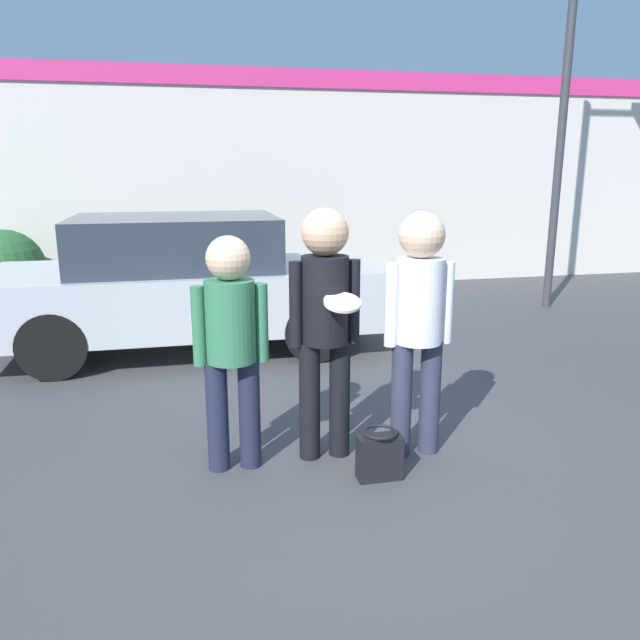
% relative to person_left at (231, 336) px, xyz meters
% --- Properties ---
extents(ground_plane, '(56.00, 56.00, 0.00)m').
position_rel_person_left_xyz_m(ground_plane, '(0.79, -0.08, -0.96)').
color(ground_plane, '#3F3F42').
extents(storefront_building, '(24.00, 0.22, 3.59)m').
position_rel_person_left_xyz_m(storefront_building, '(0.79, 6.62, 0.87)').
color(storefront_building, silver).
rests_on(storefront_building, ground).
extents(person_left, '(0.50, 0.33, 1.62)m').
position_rel_person_left_xyz_m(person_left, '(0.00, 0.00, 0.00)').
color(person_left, '#1E2338').
rests_on(person_left, ground).
extents(person_middle_with_frisbee, '(0.50, 0.52, 1.79)m').
position_rel_person_left_xyz_m(person_middle_with_frisbee, '(0.65, 0.03, 0.12)').
color(person_middle_with_frisbee, black).
rests_on(person_middle_with_frisbee, ground).
extents(person_right, '(0.50, 0.33, 1.76)m').
position_rel_person_left_xyz_m(person_right, '(1.31, -0.06, 0.10)').
color(person_right, '#2D3347').
rests_on(person_right, ground).
extents(parked_car_near, '(4.25, 1.83, 1.52)m').
position_rel_person_left_xyz_m(parked_car_near, '(-0.28, 3.08, -0.19)').
color(parked_car_near, '#B7BABF').
rests_on(parked_car_near, ground).
extents(street_lamp, '(1.48, 0.35, 5.77)m').
position_rel_person_left_xyz_m(street_lamp, '(5.31, 4.16, 2.61)').
color(street_lamp, '#38383D').
rests_on(street_lamp, ground).
extents(shrub, '(1.16, 1.16, 1.16)m').
position_rel_person_left_xyz_m(shrub, '(-2.84, 5.86, -0.38)').
color(shrub, '#285B2D').
rests_on(shrub, ground).
extents(handbag, '(0.30, 0.23, 0.35)m').
position_rel_person_left_xyz_m(handbag, '(0.93, -0.38, -0.79)').
color(handbag, black).
rests_on(handbag, ground).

